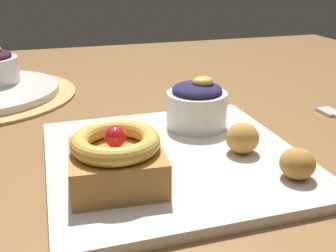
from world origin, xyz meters
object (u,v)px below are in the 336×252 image
object	(u,v)px
berry_ramekin	(197,105)
front_plate	(173,159)
fritter_front	(242,138)
fritter_middle	(297,164)
cake_slice	(116,159)

from	to	relation	value
berry_ramekin	front_plate	bearing A→B (deg)	-127.27
berry_ramekin	fritter_front	xyz separation A→B (m)	(0.02, -0.09, -0.01)
berry_ramekin	fritter_middle	bearing A→B (deg)	-73.91
cake_slice	fritter_middle	distance (m)	0.19
cake_slice	fritter_middle	size ratio (longest dim) A/B	2.65
fritter_front	cake_slice	bearing A→B (deg)	-168.63
fritter_front	fritter_middle	distance (m)	0.08
front_plate	berry_ramekin	distance (m)	0.10
berry_ramekin	cake_slice	bearing A→B (deg)	-136.54
cake_slice	front_plate	bearing A→B (deg)	33.59
cake_slice	fritter_front	xyz separation A→B (m)	(0.15, 0.03, -0.01)
front_plate	fritter_front	xyz separation A→B (m)	(0.08, -0.02, 0.02)
fritter_front	fritter_middle	world-z (taller)	fritter_front
cake_slice	berry_ramekin	xyz separation A→B (m)	(0.13, 0.13, 0.00)
berry_ramekin	fritter_middle	size ratio (longest dim) A/B	2.23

